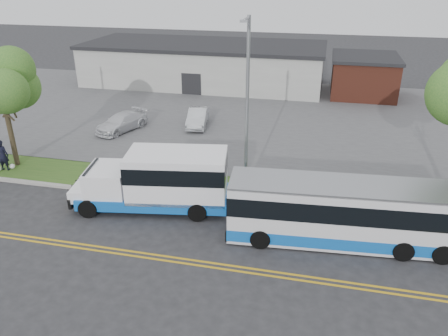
% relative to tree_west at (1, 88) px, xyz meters
% --- Properties ---
extents(ground, '(140.00, 140.00, 0.00)m').
position_rel_tree_west_xyz_m(ground, '(12.00, -3.20, -5.12)').
color(ground, '#28282B').
rests_on(ground, ground).
extents(lane_line_north, '(70.00, 0.12, 0.01)m').
position_rel_tree_west_xyz_m(lane_line_north, '(12.00, -7.05, -5.12)').
color(lane_line_north, gold).
rests_on(lane_line_north, ground).
extents(lane_line_south, '(70.00, 0.12, 0.01)m').
position_rel_tree_west_xyz_m(lane_line_south, '(12.00, -7.35, -5.12)').
color(lane_line_south, gold).
rests_on(lane_line_south, ground).
extents(curb, '(80.00, 0.30, 0.15)m').
position_rel_tree_west_xyz_m(curb, '(12.00, -2.10, -5.05)').
color(curb, '#9E9B93').
rests_on(curb, ground).
extents(verge, '(80.00, 3.30, 0.10)m').
position_rel_tree_west_xyz_m(verge, '(12.00, -0.30, -5.07)').
color(verge, '#2A511B').
rests_on(verge, ground).
extents(parking_lot, '(80.00, 25.00, 0.10)m').
position_rel_tree_west_xyz_m(parking_lot, '(12.00, 13.80, -5.07)').
color(parking_lot, '#4C4C4F').
rests_on(parking_lot, ground).
extents(commercial_building, '(25.40, 10.40, 4.35)m').
position_rel_tree_west_xyz_m(commercial_building, '(6.00, 23.80, -2.94)').
color(commercial_building, '#9E9E99').
rests_on(commercial_building, ground).
extents(brick_wing, '(6.30, 7.30, 3.90)m').
position_rel_tree_west_xyz_m(brick_wing, '(22.50, 22.80, -3.16)').
color(brick_wing, brown).
rests_on(brick_wing, ground).
extents(tree_west, '(4.40, 4.40, 6.91)m').
position_rel_tree_west_xyz_m(tree_west, '(0.00, 0.00, 0.00)').
color(tree_west, '#342A1C').
rests_on(tree_west, verge).
extents(streetlight_near, '(0.35, 1.53, 9.50)m').
position_rel_tree_west_xyz_m(streetlight_near, '(15.00, -0.47, 0.11)').
color(streetlight_near, gray).
rests_on(streetlight_near, verge).
extents(shuttle_bus, '(8.50, 3.92, 3.14)m').
position_rel_tree_west_xyz_m(shuttle_bus, '(11.06, -2.92, -3.44)').
color(shuttle_bus, blue).
rests_on(shuttle_bus, ground).
extents(transit_bus, '(10.76, 3.27, 2.94)m').
position_rel_tree_west_xyz_m(transit_bus, '(20.23, -4.01, -3.64)').
color(transit_bus, silver).
rests_on(transit_bus, ground).
extents(pedestrian, '(0.79, 0.59, 1.99)m').
position_rel_tree_west_xyz_m(pedestrian, '(-0.17, -0.91, -4.03)').
color(pedestrian, black).
rests_on(pedestrian, verge).
extents(parked_car_a, '(2.09, 4.31, 1.36)m').
position_rel_tree_west_xyz_m(parked_car_a, '(9.22, 9.92, -4.34)').
color(parked_car_a, silver).
rests_on(parked_car_a, parking_lot).
extents(parked_car_b, '(3.32, 4.91, 1.32)m').
position_rel_tree_west_xyz_m(parked_car_b, '(3.80, 7.51, -4.36)').
color(parked_car_b, silver).
rests_on(parked_car_b, parking_lot).
extents(grocery_bag_right, '(0.32, 0.32, 0.32)m').
position_rel_tree_west_xyz_m(grocery_bag_right, '(0.13, -0.66, -4.86)').
color(grocery_bag_right, white).
rests_on(grocery_bag_right, verge).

